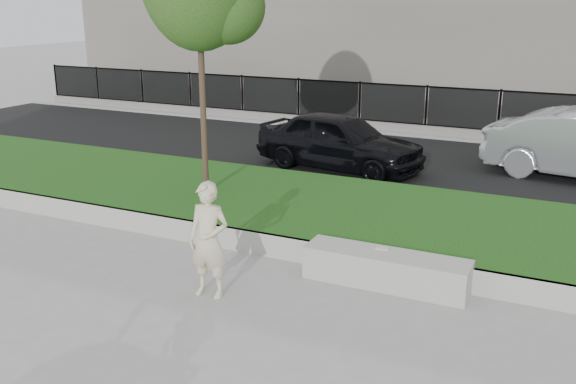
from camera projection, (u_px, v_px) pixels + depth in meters
The scene contains 10 objects.
ground at pixel (269, 286), 9.69m from camera, with size 90.00×90.00×0.00m, color gray.
grass_bank at pixel (340, 216), 12.23m from camera, with size 34.00×4.00×0.40m, color black.
grass_kerb at pixel (297, 250), 10.53m from camera, with size 34.00×0.08×0.40m, color #A9A79E.
street at pixel (414, 162), 17.03m from camera, with size 34.00×7.00×0.04m, color black.
far_pavement at pixel (450, 130), 20.91m from camera, with size 34.00×3.00×0.12m, color gray.
iron_fence at pixel (445, 121), 19.91m from camera, with size 32.00×0.30×1.50m.
stone_bench at pixel (386, 269), 9.66m from camera, with size 2.49×0.62×0.51m, color #A9A79E.
man at pixel (209, 240), 9.15m from camera, with size 0.62×0.41×1.71m, color beige.
book at pixel (382, 248), 9.77m from camera, with size 0.20×0.15×0.02m, color beige.
car_dark at pixel (340, 141), 16.03m from camera, with size 1.72×4.28×1.46m, color black.
Camera 1 is at (4.08, -7.88, 4.15)m, focal length 40.00 mm.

